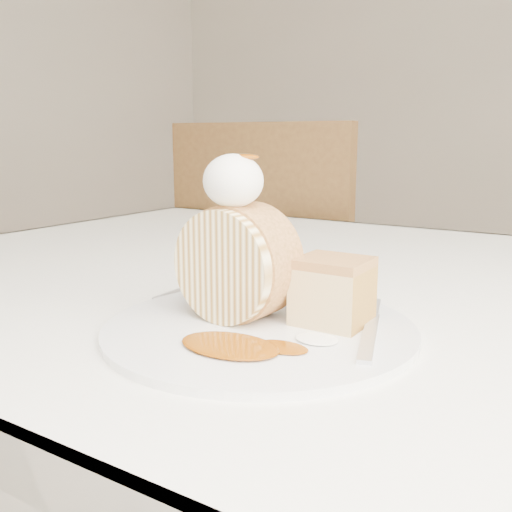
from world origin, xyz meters
The scene contains 10 objects.
table centered at (0.00, 0.20, 0.66)m, with size 1.40×0.90×0.75m.
chair_far centered at (-0.49, 0.81, 0.54)m, with size 0.49×0.49×0.95m.
plate centered at (-0.03, -0.02, 0.75)m, with size 0.27×0.27×0.01m, color white.
roulade_slice centered at (-0.06, -0.02, 0.81)m, with size 0.10×0.10×0.06m, color #FFEDB1.
cake_chunk centered at (0.02, 0.02, 0.78)m, with size 0.06×0.06×0.05m, color #CD884D.
whipped_cream centered at (-0.06, -0.02, 0.88)m, with size 0.05×0.05×0.05m, color white.
caramel_drizzle centered at (-0.05, -0.02, 0.91)m, with size 0.03×0.02×0.01m, color #813B05.
caramel_pool centered at (-0.02, -0.08, 0.76)m, with size 0.08×0.06×0.00m, color #813B05, non-canonical shape.
fork centered at (0.07, -0.01, 0.76)m, with size 0.02×0.16×0.00m, color silver.
spoon centered at (-0.17, 0.06, 0.75)m, with size 0.02×0.15×0.00m, color silver.
Camera 1 is at (0.22, -0.43, 0.92)m, focal length 40.00 mm.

